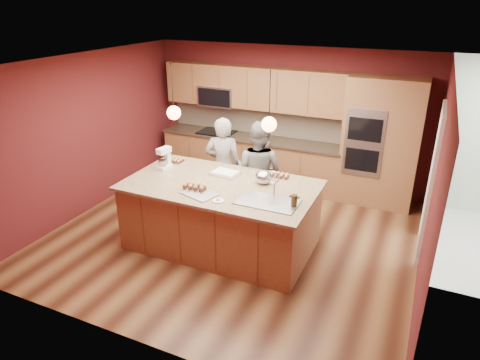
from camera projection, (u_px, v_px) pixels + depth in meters
The scene contains 24 objects.
floor at pixel (233, 236), 6.85m from camera, with size 5.50×5.50×0.00m, color #3E1F12.
ceiling at pixel (232, 63), 5.78m from camera, with size 5.50×5.50×0.00m, color white.
wall_back at pixel (287, 117), 8.40m from camera, with size 5.50×5.50×0.00m, color #521719.
wall_front at pixel (124, 236), 4.22m from camera, with size 5.50×5.50×0.00m, color #521719.
wall_left at pixel (88, 134), 7.35m from camera, with size 5.00×5.00×0.00m, color #521719.
wall_right at pixel (434, 188), 5.27m from camera, with size 5.00×5.00×0.00m, color #521719.
cabinet_run at pixel (250, 134), 8.59m from camera, with size 3.74×0.64×2.30m.
oven_column at pixel (380, 143), 7.53m from camera, with size 1.30×0.62×2.30m.
doorway_trim at pixel (430, 186), 6.06m from camera, with size 0.08×1.11×2.20m, color silver, non-canonical shape.
pendant_left at pixel (174, 112), 6.09m from camera, with size 0.20×0.20×0.80m.
pendant_right at pixel (269, 124), 5.54m from camera, with size 0.20×0.20×0.80m.
island at pixel (222, 215), 6.39m from camera, with size 2.78×1.55×1.40m.
person_left at pixel (223, 166), 7.31m from camera, with size 0.62×0.41×1.71m, color black.
person_right at pixel (259, 172), 7.06m from camera, with size 0.84×0.65×1.72m, color slate.
stand_mixer at pixel (164, 159), 6.72m from camera, with size 0.22×0.27×0.34m.
sheet_cake at pixel (225, 173), 6.53m from camera, with size 0.45×0.35×0.05m.
cooling_rack at pixel (199, 193), 5.88m from camera, with size 0.47×0.34×0.02m, color #A8AAAF.
mixing_bowl at pixel (263, 177), 6.18m from camera, with size 0.25×0.25×0.21m, color silver.
plate at pixel (218, 201), 5.67m from camera, with size 0.16×0.16×0.01m, color white.
tumbler at pixel (294, 201), 5.51m from camera, with size 0.08×0.08×0.16m, color #332512.
phone at pixel (294, 197), 5.79m from camera, with size 0.13×0.07×0.01m, color black.
cupcakes_left at pixel (177, 160), 7.02m from camera, with size 0.21×0.21×0.06m, color tan, non-canonical shape.
cupcakes_rack at pixel (195, 186), 5.99m from camera, with size 0.35×0.17×0.08m, color tan, non-canonical shape.
cupcakes_right at pixel (280, 175), 6.42m from camera, with size 0.30×0.15×0.07m, color tan, non-canonical shape.
Camera 1 is at (2.55, -5.36, 3.53)m, focal length 32.00 mm.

